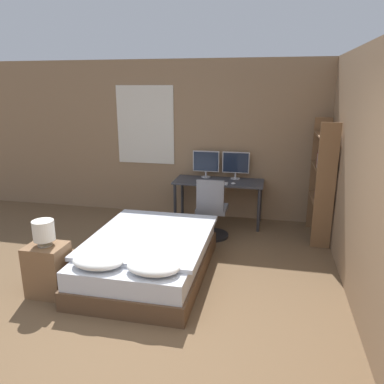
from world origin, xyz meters
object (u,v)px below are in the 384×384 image
object	(u,v)px
bedside_lamp	(44,231)
monitor_left	(206,162)
nightstand	(48,270)
monitor_right	(236,164)
office_chair	(212,214)
keyboard	(217,183)
computer_mouse	(233,184)
bed	(149,256)
bookshelf	(323,175)
desk	(219,186)

from	to	relation	value
bedside_lamp	monitor_left	size ratio (longest dim) A/B	0.63
nightstand	monitor_right	bearing A→B (deg)	58.15
nightstand	office_chair	bearing A→B (deg)	52.68
keyboard	computer_mouse	bearing A→B (deg)	0.00
monitor_right	office_chair	bearing A→B (deg)	-106.66
monitor_right	bed	bearing A→B (deg)	-110.46
bed	bookshelf	size ratio (longest dim) A/B	1.11
computer_mouse	desk	bearing A→B (deg)	142.80
desk	monitor_right	xyz separation A→B (m)	(0.25, 0.20, 0.35)
bookshelf	bed	bearing A→B (deg)	-143.16
bookshelf	nightstand	bearing A→B (deg)	-143.88
monitor_left	nightstand	bearing A→B (deg)	-113.90
monitor_left	office_chair	xyz separation A→B (m)	(0.25, -0.87, -0.62)
monitor_left	keyboard	bearing A→B (deg)	-57.84
computer_mouse	monitor_right	bearing A→B (deg)	91.40
bedside_lamp	desk	world-z (taller)	bedside_lamp
nightstand	keyboard	bearing A→B (deg)	58.20
nightstand	desk	world-z (taller)	desk
computer_mouse	bookshelf	xyz separation A→B (m)	(1.33, -0.18, 0.24)
desk	nightstand	bearing A→B (deg)	-119.82
nightstand	keyboard	distance (m)	2.92
desk	computer_mouse	distance (m)	0.35
bed	monitor_right	xyz separation A→B (m)	(0.82, 2.20, 0.75)
bedside_lamp	computer_mouse	size ratio (longest dim) A/B	4.10
desk	bookshelf	bearing A→B (deg)	-13.39
office_chair	desk	bearing A→B (deg)	89.51
monitor_left	bedside_lamp	bearing A→B (deg)	-113.90
office_chair	monitor_left	bearing A→B (deg)	105.97
desk	keyboard	bearing A→B (deg)	-90.00
bed	keyboard	world-z (taller)	keyboard
desk	office_chair	bearing A→B (deg)	-90.49
desk	monitor_left	xyz separation A→B (m)	(-0.25, 0.20, 0.35)
keyboard	computer_mouse	world-z (taller)	computer_mouse
monitor_left	monitor_right	xyz separation A→B (m)	(0.51, 0.00, 0.00)
nightstand	office_chair	world-z (taller)	office_chair
office_chair	keyboard	bearing A→B (deg)	89.29
monitor_left	computer_mouse	distance (m)	0.70
bedside_lamp	computer_mouse	bearing A→B (deg)	53.95
nightstand	office_chair	size ratio (longest dim) A/B	0.62
desk	monitor_right	size ratio (longest dim) A/B	3.22
office_chair	bedside_lamp	bearing A→B (deg)	-127.32
monitor_right	computer_mouse	distance (m)	0.47
bedside_lamp	bookshelf	size ratio (longest dim) A/B	0.16
monitor_right	office_chair	xyz separation A→B (m)	(-0.26, -0.87, -0.62)
desk	computer_mouse	size ratio (longest dim) A/B	21.10
bedside_lamp	desk	distance (m)	3.06
nightstand	monitor_right	distance (m)	3.44
nightstand	keyboard	world-z (taller)	keyboard
monitor_left	office_chair	bearing A→B (deg)	-74.03
bed	desk	distance (m)	2.12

